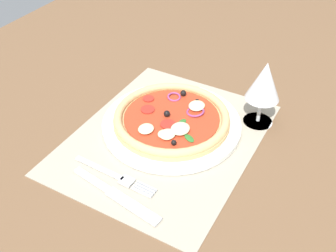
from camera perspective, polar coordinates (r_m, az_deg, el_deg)
name	(u,v)px	position (r cm, az deg, el deg)	size (l,w,h in cm)	color
ground_plane	(165,143)	(86.14, -0.38, -2.38)	(190.00, 140.00, 2.40)	brown
placemat	(165,138)	(85.22, -0.39, -1.67)	(44.68, 35.62, 0.40)	#A39984
plate	(172,124)	(87.58, 0.51, 0.31)	(29.72, 29.72, 1.17)	silver
pizza	(172,118)	(86.48, 0.54, 1.15)	(24.85, 24.85, 2.69)	tan
fork	(118,177)	(77.05, -6.96, -7.09)	(2.44, 18.05, 0.44)	silver
knife	(116,195)	(74.08, -7.27, -9.53)	(4.69, 20.02, 0.62)	silver
wine_glass	(264,83)	(86.06, 13.29, 5.81)	(7.20, 7.20, 14.90)	silver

